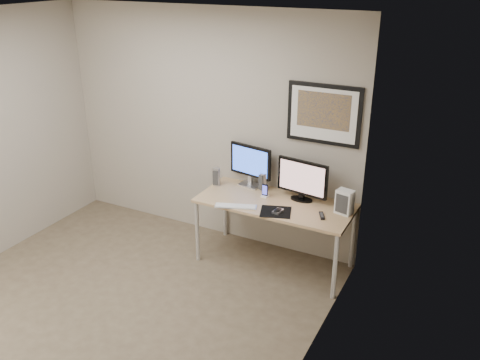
{
  "coord_description": "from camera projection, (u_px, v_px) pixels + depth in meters",
  "views": [
    {
      "loc": [
        2.82,
        -3.0,
        2.99
      ],
      "look_at": [
        0.72,
        1.1,
        1.02
      ],
      "focal_mm": 38.0,
      "sensor_mm": 36.0,
      "label": 1
    }
  ],
  "objects": [
    {
      "name": "floor",
      "position": [
        119.0,
        305.0,
        4.81
      ],
      "size": [
        3.6,
        3.6,
        0.0
      ],
      "primitive_type": "plane",
      "color": "#4E4231",
      "rests_on": "ground"
    },
    {
      "name": "keyboard",
      "position": [
        236.0,
        206.0,
        5.1
      ],
      "size": [
        0.43,
        0.25,
        0.01
      ],
      "primitive_type": "cube",
      "rotation": [
        0.0,
        0.0,
        0.35
      ],
      "color": "silver",
      "rests_on": "desk"
    },
    {
      "name": "fan_unit",
      "position": [
        345.0,
        202.0,
        4.93
      ],
      "size": [
        0.18,
        0.15,
        0.24
      ],
      "primitive_type": "cube",
      "rotation": [
        0.0,
        0.0,
        -0.22
      ],
      "color": "white",
      "rests_on": "desk"
    },
    {
      "name": "speaker_right",
      "position": [
        264.0,
        182.0,
        5.44
      ],
      "size": [
        0.11,
        0.11,
        0.2
      ],
      "primitive_type": "cylinder",
      "rotation": [
        0.0,
        0.0,
        -0.42
      ],
      "color": "#B5B5BA",
      "rests_on": "desk"
    },
    {
      "name": "speaker_left",
      "position": [
        216.0,
        177.0,
        5.57
      ],
      "size": [
        0.1,
        0.1,
        0.2
      ],
      "primitive_type": "cylinder",
      "rotation": [
        0.0,
        0.0,
        0.26
      ],
      "color": "#B5B5BA",
      "rests_on": "desk"
    },
    {
      "name": "mouse",
      "position": [
        278.0,
        210.0,
        4.98
      ],
      "size": [
        0.08,
        0.12,
        0.04
      ],
      "primitive_type": "ellipsoid",
      "rotation": [
        0.0,
        0.0,
        -0.13
      ],
      "color": "black",
      "rests_on": "mousepad"
    },
    {
      "name": "mousepad",
      "position": [
        276.0,
        212.0,
        5.0
      ],
      "size": [
        0.37,
        0.35,
        0.0
      ],
      "primitive_type": "cube",
      "rotation": [
        0.0,
        0.0,
        0.32
      ],
      "color": "black",
      "rests_on": "desk"
    },
    {
      "name": "room",
      "position": [
        135.0,
        127.0,
        4.53
      ],
      "size": [
        3.6,
        3.6,
        3.6
      ],
      "color": "white",
      "rests_on": "ground"
    },
    {
      "name": "framed_art",
      "position": [
        324.0,
        114.0,
        4.98
      ],
      "size": [
        0.75,
        0.04,
        0.6
      ],
      "color": "black",
      "rests_on": "room"
    },
    {
      "name": "monitor_tv",
      "position": [
        302.0,
        179.0,
        5.15
      ],
      "size": [
        0.56,
        0.16,
        0.44
      ],
      "rotation": [
        0.0,
        0.0,
        -0.14
      ],
      "color": "black",
      "rests_on": "desk"
    },
    {
      "name": "remote",
      "position": [
        322.0,
        215.0,
        4.91
      ],
      "size": [
        0.1,
        0.16,
        0.02
      ],
      "primitive_type": "cube",
      "rotation": [
        0.0,
        0.0,
        0.45
      ],
      "color": "black",
      "rests_on": "desk"
    },
    {
      "name": "phone_dock",
      "position": [
        265.0,
        191.0,
        5.29
      ],
      "size": [
        0.07,
        0.07,
        0.14
      ],
      "primitive_type": "cube",
      "rotation": [
        0.0,
        0.0,
        -0.07
      ],
      "color": "black",
      "rests_on": "desk"
    },
    {
      "name": "monitor_large",
      "position": [
        250.0,
        164.0,
        5.49
      ],
      "size": [
        0.51,
        0.2,
        0.47
      ],
      "rotation": [
        0.0,
        0.0,
        -0.17
      ],
      "color": "#B5B5BA",
      "rests_on": "desk"
    },
    {
      "name": "desk",
      "position": [
        275.0,
        208.0,
        5.23
      ],
      "size": [
        1.6,
        0.7,
        0.73
      ],
      "color": "#A58B4F",
      "rests_on": "floor"
    }
  ]
}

